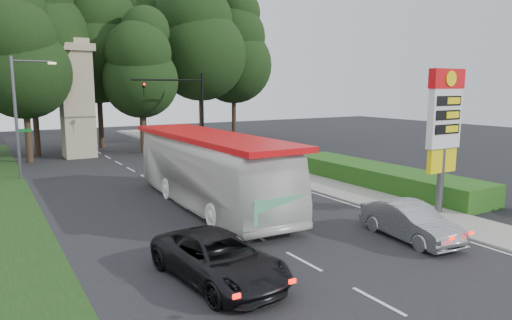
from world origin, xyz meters
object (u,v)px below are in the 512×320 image
suv_charcoal (219,258)px  gas_station_pylon (444,121)px  streetlight_signs (19,112)px  transit_bus (210,171)px  sedan_silver (410,222)px  monument (77,98)px  traffic_signal_mast (188,104)px

suv_charcoal → gas_station_pylon: bearing=0.1°
gas_station_pylon → streetlight_signs: bearing=129.0°
transit_bus → sedan_silver: 9.97m
monument → sedan_silver: size_ratio=2.24×
traffic_signal_mast → sedan_silver: traffic_signal_mast is taller
traffic_signal_mast → sedan_silver: 24.11m
streetlight_signs → traffic_signal_mast: bearing=8.9°
transit_bus → sedan_silver: bearing=-60.6°
streetlight_signs → monument: (4.99, 7.99, 0.67)m
gas_station_pylon → sedan_silver: gas_station_pylon is taller
transit_bus → sedan_silver: size_ratio=2.97×
monument → suv_charcoal: (-1.21, -29.37, -4.36)m
sedan_silver → suv_charcoal: size_ratio=0.84×
gas_station_pylon → traffic_signal_mast: traffic_signal_mast is taller
traffic_signal_mast → streetlight_signs: streetlight_signs is taller
streetlight_signs → transit_bus: streetlight_signs is taller
sedan_silver → traffic_signal_mast: bearing=95.0°
traffic_signal_mast → monument: (-7.68, 6.00, 0.43)m
gas_station_pylon → sedan_silver: size_ratio=1.53×
gas_station_pylon → monument: monument is taller
transit_bus → streetlight_signs: bearing=121.9°
gas_station_pylon → monument: bearing=111.8°
traffic_signal_mast → transit_bus: size_ratio=0.54×
gas_station_pylon → streetlight_signs: size_ratio=0.86×
monument → sedan_silver: (7.07, -29.78, -4.37)m
transit_bus → traffic_signal_mast: bearing=72.9°
sedan_silver → suv_charcoal: bearing=-176.3°
traffic_signal_mast → suv_charcoal: 25.31m
streetlight_signs → suv_charcoal: (3.78, -21.38, -3.70)m
traffic_signal_mast → streetlight_signs: (-12.67, -1.99, -0.23)m
streetlight_signs → sedan_silver: streetlight_signs is taller
monument → suv_charcoal: bearing=-92.4°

